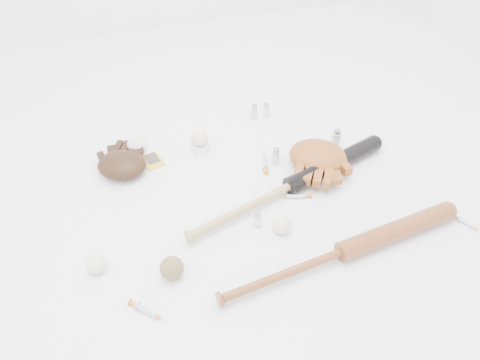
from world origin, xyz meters
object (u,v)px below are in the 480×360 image
object	(u,v)px
bat_dark	(290,185)
pedestal	(200,147)
bat_wood	(342,252)
glove_dark	(122,165)

from	to	relation	value
bat_dark	pedestal	xyz separation A→B (m)	(-0.26, 0.34, -0.02)
bat_dark	bat_wood	distance (m)	0.35
bat_wood	pedestal	xyz separation A→B (m)	(-0.31, 0.69, -0.02)
pedestal	bat_wood	bearing A→B (deg)	-65.75
bat_wood	pedestal	bearing A→B (deg)	107.64
bat_wood	bat_dark	bearing A→B (deg)	90.89
pedestal	bat_dark	bearing A→B (deg)	-52.45
bat_dark	glove_dark	bearing A→B (deg)	136.06
bat_dark	glove_dark	distance (m)	0.67
bat_dark	glove_dark	xyz separation A→B (m)	(-0.59, 0.30, 0.01)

